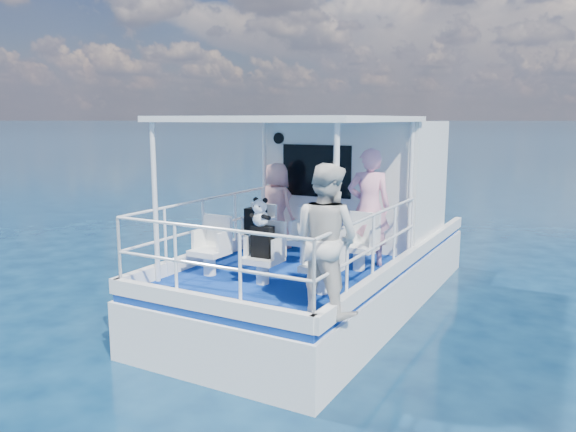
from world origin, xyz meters
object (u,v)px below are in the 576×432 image
object	(u,v)px
passenger_port_fwd	(277,206)
panda	(261,212)
passenger_stbd_aft	(326,239)
backpack_center	(263,242)

from	to	relation	value
passenger_port_fwd	panda	distance (m)	2.23
passenger_port_fwd	passenger_stbd_aft	distance (m)	3.41
backpack_center	panda	xyz separation A→B (m)	(-0.02, -0.02, 0.41)
passenger_stbd_aft	backpack_center	size ratio (longest dim) A/B	4.07
passenger_stbd_aft	backpack_center	world-z (taller)	passenger_stbd_aft
passenger_stbd_aft	backpack_center	xyz separation A→B (m)	(-1.24, 0.63, -0.28)
passenger_stbd_aft	backpack_center	bearing A→B (deg)	-16.35
passenger_port_fwd	panda	bearing A→B (deg)	132.14
passenger_stbd_aft	panda	xyz separation A→B (m)	(-1.25, 0.61, 0.13)
passenger_port_fwd	backpack_center	bearing A→B (deg)	132.74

